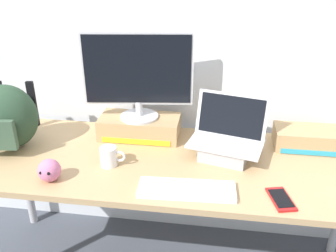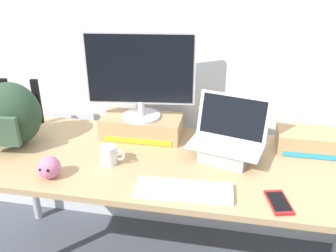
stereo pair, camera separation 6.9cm
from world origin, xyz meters
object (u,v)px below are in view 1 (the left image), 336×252
at_px(desktop_monitor, 138,75).
at_px(plush_toy, 49,170).
at_px(toner_box_yellow, 140,127).
at_px(coffee_mug, 109,156).
at_px(open_laptop, 226,144).
at_px(toner_box_cyan, 307,138).
at_px(messenger_backpack, 7,117).
at_px(cell_phone, 281,199).
at_px(external_keyboard, 187,189).

relative_size(desktop_monitor, plush_toy, 5.52).
xyz_separation_m(desktop_monitor, plush_toy, (-0.30, -0.47, -0.30)).
xyz_separation_m(toner_box_yellow, coffee_mug, (-0.08, -0.31, -0.01)).
relative_size(open_laptop, toner_box_cyan, 1.22).
distance_m(open_laptop, plush_toy, 0.83).
distance_m(open_laptop, messenger_backpack, 1.09).
distance_m(coffee_mug, cell_phone, 0.78).
bearing_deg(plush_toy, coffee_mug, 35.25).
distance_m(desktop_monitor, coffee_mug, 0.44).
xyz_separation_m(coffee_mug, cell_phone, (0.76, -0.16, -0.04)).
bearing_deg(open_laptop, toner_box_yellow, 176.47).
relative_size(toner_box_yellow, toner_box_cyan, 1.33).
bearing_deg(messenger_backpack, plush_toy, -45.55).
height_order(messenger_backpack, coffee_mug, messenger_backpack).
xyz_separation_m(external_keyboard, plush_toy, (-0.60, -0.00, 0.04)).
xyz_separation_m(external_keyboard, messenger_backpack, (-0.93, 0.26, 0.15)).
relative_size(open_laptop, messenger_backpack, 1.18).
bearing_deg(messenger_backpack, toner_box_yellow, 11.76).
bearing_deg(external_keyboard, coffee_mug, 154.57).
xyz_separation_m(toner_box_yellow, external_keyboard, (0.30, -0.47, -0.04)).
bearing_deg(coffee_mug, toner_box_cyan, 18.35).
height_order(toner_box_yellow, toner_box_cyan, toner_box_yellow).
bearing_deg(messenger_backpack, coffee_mug, -17.48).
height_order(cell_phone, toner_box_cyan, toner_box_cyan).
relative_size(toner_box_yellow, external_keyboard, 1.03).
bearing_deg(external_keyboard, plush_toy, 177.15).
height_order(messenger_backpack, cell_phone, messenger_backpack).
bearing_deg(desktop_monitor, messenger_backpack, -169.38).
height_order(coffee_mug, toner_box_cyan, toner_box_cyan).
bearing_deg(toner_box_yellow, external_keyboard, -57.42).
bearing_deg(toner_box_yellow, toner_box_cyan, 0.08).
relative_size(toner_box_yellow, open_laptop, 1.09).
xyz_separation_m(desktop_monitor, messenger_backpack, (-0.63, -0.20, -0.18)).
bearing_deg(open_laptop, desktop_monitor, 176.60).
relative_size(toner_box_yellow, cell_phone, 2.53).
relative_size(desktop_monitor, messenger_backpack, 1.68).
height_order(external_keyboard, toner_box_cyan, toner_box_cyan).
xyz_separation_m(toner_box_yellow, toner_box_cyan, (0.87, 0.00, -0.01)).
bearing_deg(desktop_monitor, toner_box_cyan, -7.24).
bearing_deg(toner_box_cyan, external_keyboard, -140.32).
relative_size(coffee_mug, toner_box_cyan, 0.38).
bearing_deg(toner_box_yellow, open_laptop, -17.64).
bearing_deg(coffee_mug, desktop_monitor, 75.85).
xyz_separation_m(desktop_monitor, toner_box_cyan, (0.87, 0.00, -0.30)).
bearing_deg(messenger_backpack, desktop_monitor, 11.66).
relative_size(open_laptop, plush_toy, 3.87).
relative_size(coffee_mug, plush_toy, 1.20).
distance_m(desktop_monitor, plush_toy, 0.63).
relative_size(messenger_backpack, cell_phone, 1.97).
height_order(desktop_monitor, cell_phone, desktop_monitor).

